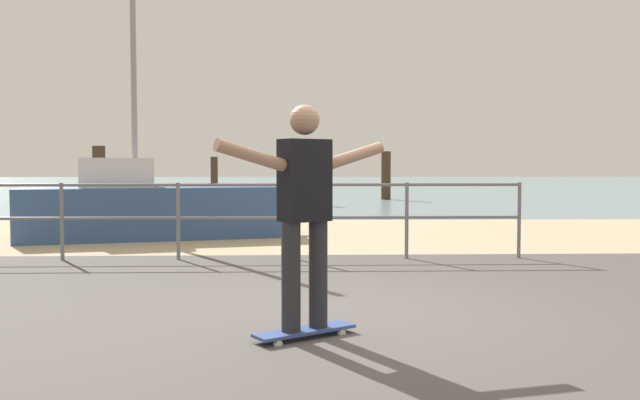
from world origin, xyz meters
TOP-DOWN VIEW (x-y plane):
  - ground_plane at (0.00, -1.00)m, footprint 24.00×10.00m
  - beach_strip at (0.00, 7.00)m, footprint 24.00×6.00m
  - sea_surface at (0.00, 35.00)m, footprint 72.00×50.00m
  - railing_fence at (-2.05, 3.60)m, footprint 9.27×0.05m
  - sailboat at (-2.79, 6.43)m, footprint 5.06×2.43m
  - skateboard at (-0.41, -0.64)m, footprint 0.78×0.60m
  - skateboarder at (-0.41, -0.64)m, footprint 1.26×0.86m
  - groyne_post_0 at (-6.57, 16.02)m, footprint 0.39×0.39m
  - groyne_post_1 at (-3.47, 19.84)m, footprint 0.26×0.26m
  - groyne_post_2 at (-0.37, 16.51)m, footprint 0.31×0.31m
  - groyne_post_3 at (2.73, 18.97)m, footprint 0.34×0.34m

SIDE VIEW (x-z plane):
  - ground_plane at x=0.00m, z-range -0.02..0.02m
  - beach_strip at x=0.00m, z-range -0.02..0.02m
  - sea_surface at x=0.00m, z-range -0.02..0.02m
  - skateboard at x=-0.41m, z-range 0.03..0.11m
  - sailboat at x=-2.79m, z-range -1.88..2.92m
  - railing_fence at x=-2.05m, z-range 0.17..1.22m
  - groyne_post_1 at x=-3.47m, z-range 0.00..1.55m
  - groyne_post_3 at x=2.73m, z-range 0.00..1.73m
  - groyne_post_0 at x=-6.57m, z-range 0.00..1.85m
  - groyne_post_2 at x=-0.37m, z-range 0.00..1.86m
  - skateboarder at x=-0.41m, z-range 0.19..1.84m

